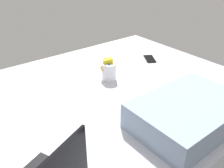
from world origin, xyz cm
name	(u,v)px	position (x,y,z in cm)	size (l,w,h in cm)	color
bed_mattress	(105,105)	(0.00, 0.00, 9.00)	(180.00, 140.00, 18.00)	#B7BCC6
snack_cup	(109,71)	(-12.42, -11.98, 24.09)	(9.45, 9.45, 14.16)	silver
cell_phone	(150,59)	(-57.02, -18.68, 18.40)	(6.80, 14.00, 0.80)	black
pillow	(188,113)	(-13.31, 48.00, 24.50)	(52.00, 36.00, 13.00)	#8C9EB7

